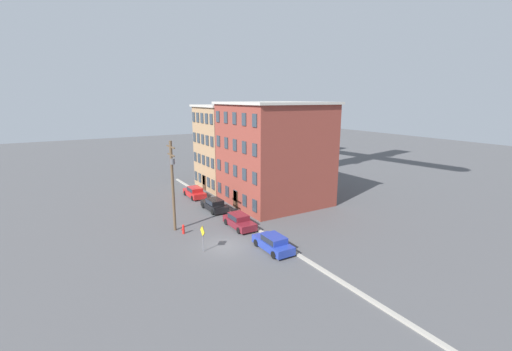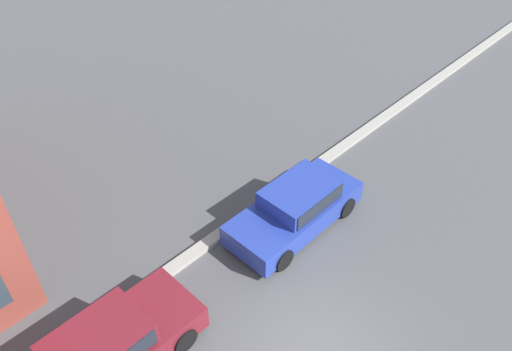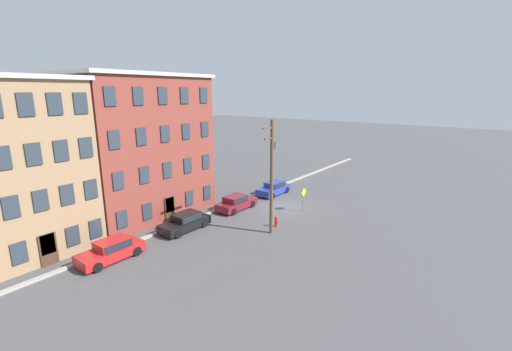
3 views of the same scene
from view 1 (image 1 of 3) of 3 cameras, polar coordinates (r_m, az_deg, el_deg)
name	(u,v)px [view 1 (image 1 of 3)]	position (r m, az deg, el deg)	size (l,w,h in m)	color
ground_plane	(226,246)	(32.27, -5.04, -11.62)	(200.00, 200.00, 0.00)	#4C4C4F
kerb_strip	(267,235)	(34.25, 1.85, -9.94)	(56.00, 0.36, 0.16)	#9E998E
apartment_corner	(231,146)	(52.15, -4.12, 4.89)	(8.73, 9.65, 12.38)	#9E7A56
apartment_midblock	(274,153)	(44.01, 3.07, 3.78)	(12.14, 11.78, 12.88)	brown
car_red	(195,192)	(47.76, -10.19, -2.70)	(4.40, 1.92, 1.43)	#B21E1E
car_black	(214,204)	(41.84, -6.95, -4.80)	(4.40, 1.92, 1.43)	black
car_maroon	(239,220)	(36.28, -2.83, -7.49)	(4.40, 1.92, 1.43)	maroon
car_blue	(273,242)	(31.05, 2.90, -11.08)	(4.40, 1.92, 1.43)	#233899
caution_sign	(203,234)	(30.80, -8.88, -9.64)	(1.05, 0.08, 2.45)	slate
utility_pole	(173,181)	(35.14, -13.72, -0.94)	(2.40, 0.44, 9.25)	brown
fire_hydrant	(183,229)	(35.44, -12.01, -8.73)	(0.24, 0.34, 0.96)	red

